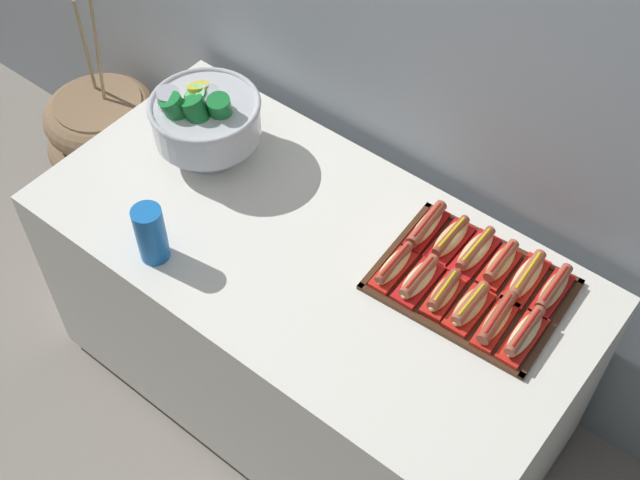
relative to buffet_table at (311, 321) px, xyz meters
The scene contains 18 objects.
ground_plane 0.41m from the buffet_table, ahead, with size 10.00×10.00×0.00m, color gray.
buffet_table is the anchor object (origin of this frame).
floor_vase 1.17m from the buffet_table, behind, with size 0.48×0.48×1.01m.
serving_tray 0.58m from the buffet_table, 20.14° to the left, with size 0.50×0.39×0.01m.
hot_dog_0 0.47m from the buffet_table, 14.38° to the left, with size 0.06×0.17×0.06m.
hot_dog_1 0.51m from the buffet_table, 11.74° to the left, with size 0.07×0.17×0.06m.
hot_dog_2 0.56m from the buffet_table, 10.11° to the left, with size 0.07×0.16×0.06m.
hot_dog_3 0.61m from the buffet_table, ahead, with size 0.07×0.16×0.06m.
hot_dog_4 0.67m from the buffet_table, ahead, with size 0.07×0.18×0.06m.
hot_dog_5 0.74m from the buffet_table, ahead, with size 0.07×0.18×0.06m.
hot_dog_6 0.51m from the buffet_table, 44.95° to the left, with size 0.07×0.18×0.06m.
hot_dog_7 0.55m from the buffet_table, 37.35° to the left, with size 0.07×0.17×0.06m.
hot_dog_8 0.60m from the buffet_table, 31.88° to the left, with size 0.07×0.18×0.06m.
hot_dog_9 0.65m from the buffet_table, 27.82° to the left, with size 0.07×0.16×0.06m.
hot_dog_10 0.70m from the buffet_table, 24.72° to the left, with size 0.08×0.19×0.06m.
hot_dog_11 0.76m from the buffet_table, 22.29° to the left, with size 0.06×0.17×0.06m.
punch_bowl 0.69m from the buffet_table, 168.94° to the left, with size 0.32×0.32×0.26m.
cup_stack 0.62m from the buffet_table, 136.94° to the right, with size 0.08×0.08×0.18m.
Camera 1 is at (0.93, -1.13, 2.56)m, focal length 47.52 mm.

